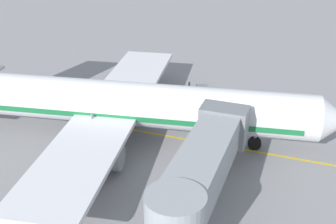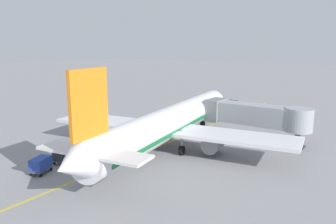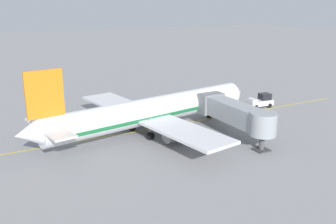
# 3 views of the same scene
# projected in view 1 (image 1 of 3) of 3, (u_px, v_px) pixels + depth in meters

# --- Properties ---
(ground_plane) EXTENTS (400.00, 400.00, 0.00)m
(ground_plane) POSITION_uv_depth(u_px,v_px,m) (117.00, 127.00, 39.71)
(ground_plane) COLOR gray
(gate_lead_in_line) EXTENTS (0.24, 80.00, 0.01)m
(gate_lead_in_line) POSITION_uv_depth(u_px,v_px,m) (117.00, 127.00, 39.71)
(gate_lead_in_line) COLOR gold
(gate_lead_in_line) RESTS_ON ground
(parked_airliner) EXTENTS (30.45, 37.25, 10.63)m
(parked_airliner) POSITION_uv_depth(u_px,v_px,m) (120.00, 104.00, 36.70)
(parked_airliner) COLOR silver
(parked_airliner) RESTS_ON ground
(jet_bridge) EXTENTS (13.90, 3.50, 4.98)m
(jet_bridge) POSITION_uv_depth(u_px,v_px,m) (202.00, 166.00, 27.66)
(jet_bridge) COLOR #93999E
(jet_bridge) RESTS_ON ground
(baggage_tug_lead) EXTENTS (1.83, 2.72, 1.62)m
(baggage_tug_lead) POSITION_uv_depth(u_px,v_px,m) (196.00, 92.00, 45.24)
(baggage_tug_lead) COLOR slate
(baggage_tug_lead) RESTS_ON ground
(baggage_cart_front) EXTENTS (2.01, 2.95, 1.58)m
(baggage_cart_front) POSITION_uv_depth(u_px,v_px,m) (81.00, 88.00, 45.50)
(baggage_cart_front) COLOR #4C4C51
(baggage_cart_front) RESTS_ON ground
(baggage_cart_second_in_train) EXTENTS (2.01, 2.95, 1.58)m
(baggage_cart_second_in_train) POSITION_uv_depth(u_px,v_px,m) (56.00, 84.00, 46.42)
(baggage_cart_second_in_train) COLOR #4C4C51
(baggage_cart_second_in_train) RESTS_ON ground
(baggage_cart_third_in_train) EXTENTS (2.01, 2.95, 1.58)m
(baggage_cart_third_in_train) POSITION_uv_depth(u_px,v_px,m) (26.00, 83.00, 46.77)
(baggage_cart_third_in_train) COLOR #4C4C51
(baggage_cart_third_in_train) RESTS_ON ground
(ground_crew_wing_walker) EXTENTS (0.73, 0.32, 1.69)m
(ground_crew_wing_walker) POSITION_uv_depth(u_px,v_px,m) (148.00, 79.00, 47.81)
(ground_crew_wing_walker) COLOR #232328
(ground_crew_wing_walker) RESTS_ON ground
(safety_cone_nose_left) EXTENTS (0.36, 0.36, 0.59)m
(safety_cone_nose_left) POSITION_uv_depth(u_px,v_px,m) (223.00, 113.00, 41.64)
(safety_cone_nose_left) COLOR black
(safety_cone_nose_left) RESTS_ON ground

